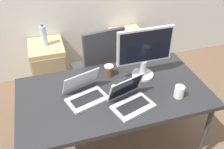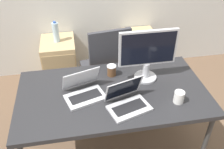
% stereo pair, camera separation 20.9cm
% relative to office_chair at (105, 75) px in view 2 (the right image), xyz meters
% --- Properties ---
extents(ground_plane, '(14.00, 14.00, 0.00)m').
position_rel_office_chair_xyz_m(ground_plane, '(-0.04, -0.72, -0.38)').
color(ground_plane, brown).
extents(desk, '(1.63, 0.88, 0.73)m').
position_rel_office_chair_xyz_m(desk, '(-0.04, -0.72, 0.30)').
color(desk, '#28282B').
rests_on(desk, ground_plane).
extents(office_chair, '(0.56, 0.59, 1.04)m').
position_rel_office_chair_xyz_m(office_chair, '(0.00, 0.00, 0.00)').
color(office_chair, '#232326').
rests_on(office_chair, ground_plane).
extents(cabinet_left, '(0.42, 0.50, 0.61)m').
position_rel_office_chair_xyz_m(cabinet_left, '(-0.53, 0.50, -0.07)').
color(cabinet_left, tan).
rests_on(cabinet_left, ground_plane).
extents(cabinet_right, '(0.42, 0.50, 0.61)m').
position_rel_office_chair_xyz_m(cabinet_right, '(0.55, 0.50, -0.07)').
color(cabinet_right, tan).
rests_on(cabinet_right, ground_plane).
extents(water_bottle, '(0.08, 0.08, 0.27)m').
position_rel_office_chair_xyz_m(water_bottle, '(-0.53, 0.50, 0.36)').
color(water_bottle, silver).
rests_on(water_bottle, cabinet_left).
extents(laptop_left, '(0.37, 0.37, 0.21)m').
position_rel_office_chair_xyz_m(laptop_left, '(-0.29, -0.72, 0.39)').
color(laptop_left, silver).
rests_on(laptop_left, desk).
extents(laptop_right, '(0.37, 0.35, 0.21)m').
position_rel_office_chair_xyz_m(laptop_right, '(0.04, -0.92, 0.39)').
color(laptop_right, silver).
rests_on(laptop_right, desk).
extents(monitor, '(0.51, 0.20, 0.48)m').
position_rel_office_chair_xyz_m(monitor, '(0.29, -0.58, 0.61)').
color(monitor, '#B7B7BC').
rests_on(monitor, desk).
extents(mouse, '(0.04, 0.06, 0.03)m').
position_rel_office_chair_xyz_m(mouse, '(-0.03, -0.68, 0.36)').
color(mouse, silver).
rests_on(mouse, desk).
extents(coffee_cup_white, '(0.08, 0.08, 0.10)m').
position_rel_office_chair_xyz_m(coffee_cup_white, '(0.46, -0.95, 0.40)').
color(coffee_cup_white, white).
rests_on(coffee_cup_white, desk).
extents(coffee_cup_brown, '(0.09, 0.09, 0.10)m').
position_rel_office_chair_xyz_m(coffee_cup_brown, '(-0.01, -0.48, 0.40)').
color(coffee_cup_brown, brown).
rests_on(coffee_cup_brown, desk).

